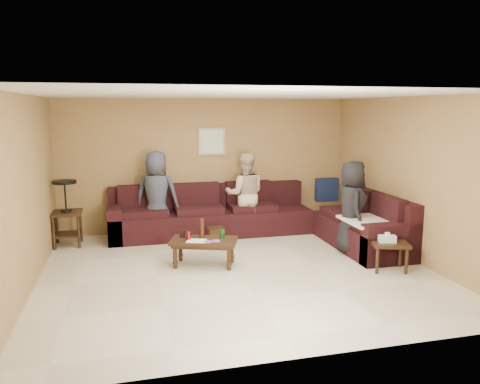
{
  "coord_description": "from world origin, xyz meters",
  "views": [
    {
      "loc": [
        -1.52,
        -6.29,
        2.31
      ],
      "look_at": [
        0.25,
        0.85,
        1.0
      ],
      "focal_mm": 35.0,
      "sensor_mm": 36.0,
      "label": 1
    }
  ],
  "objects": [
    {
      "name": "room",
      "position": [
        0.0,
        0.0,
        1.66
      ],
      "size": [
        5.6,
        5.5,
        2.5
      ],
      "color": "beige",
      "rests_on": "ground"
    },
    {
      "name": "sectional_sofa",
      "position": [
        0.81,
        1.52,
        0.33
      ],
      "size": [
        4.65,
        2.9,
        0.97
      ],
      "color": "black",
      "rests_on": "ground"
    },
    {
      "name": "coffee_table",
      "position": [
        -0.43,
        0.35,
        0.35
      ],
      "size": [
        1.08,
        0.78,
        0.69
      ],
      "rotation": [
        0.0,
        0.0,
        -0.34
      ],
      "color": "black",
      "rests_on": "ground"
    },
    {
      "name": "end_table_left",
      "position": [
        -2.52,
        1.92,
        0.59
      ],
      "size": [
        0.5,
        0.5,
        1.13
      ],
      "rotation": [
        0.0,
        0.0,
        0.0
      ],
      "color": "black",
      "rests_on": "ground"
    },
    {
      "name": "side_table_right",
      "position": [
        2.13,
        -0.51,
        0.37
      ],
      "size": [
        0.61,
        0.55,
        0.57
      ],
      "rotation": [
        0.0,
        0.0,
        -0.29
      ],
      "color": "black",
      "rests_on": "ground"
    },
    {
      "name": "waste_bin",
      "position": [
        -0.06,
        1.31,
        0.16
      ],
      "size": [
        0.27,
        0.27,
        0.32
      ],
      "primitive_type": "cube",
      "rotation": [
        0.0,
        0.0,
        0.04
      ],
      "color": "black",
      "rests_on": "ground"
    },
    {
      "name": "wall_art",
      "position": [
        0.1,
        2.48,
        1.7
      ],
      "size": [
        0.52,
        0.04,
        0.52
      ],
      "color": "tan",
      "rests_on": "ground"
    },
    {
      "name": "person_left",
      "position": [
        -0.99,
        2.01,
        0.79
      ],
      "size": [
        0.89,
        0.72,
        1.59
      ],
      "primitive_type": "imported",
      "rotation": [
        0.0,
        0.0,
        2.83
      ],
      "color": "#333846",
      "rests_on": "ground"
    },
    {
      "name": "person_middle",
      "position": [
        0.6,
        1.9,
        0.76
      ],
      "size": [
        0.85,
        0.72,
        1.53
      ],
      "primitive_type": "imported",
      "rotation": [
        0.0,
        0.0,
        2.93
      ],
      "color": "beige",
      "rests_on": "ground"
    },
    {
      "name": "person_right",
      "position": [
        1.99,
        0.41,
        0.75
      ],
      "size": [
        0.62,
        0.82,
        1.5
      ],
      "primitive_type": "imported",
      "rotation": [
        0.0,
        0.0,
        1.35
      ],
      "color": "black",
      "rests_on": "ground"
    }
  ]
}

